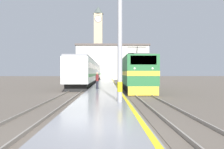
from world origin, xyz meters
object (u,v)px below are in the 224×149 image
object	(u,v)px
person_on_platform	(97,80)
catenary_mast	(121,29)
clock_tower	(98,41)
locomotive_train	(132,73)
passenger_train	(90,72)

from	to	relation	value
person_on_platform	catenary_mast	bearing A→B (deg)	-79.77
clock_tower	catenary_mast	bearing A→B (deg)	-86.41
locomotive_train	clock_tower	size ratio (longest dim) A/B	0.69
locomotive_train	passenger_train	bearing A→B (deg)	113.65
locomotive_train	person_on_platform	distance (m)	6.43
passenger_train	person_on_platform	size ratio (longest dim) A/B	23.03
catenary_mast	person_on_platform	distance (m)	11.32
locomotive_train	person_on_platform	bearing A→B (deg)	-132.33
locomotive_train	passenger_train	distance (m)	16.67
locomotive_train	catenary_mast	distance (m)	15.77
locomotive_train	catenary_mast	world-z (taller)	catenary_mast
passenger_train	person_on_platform	bearing A→B (deg)	-83.20
catenary_mast	clock_tower	world-z (taller)	clock_tower
passenger_train	catenary_mast	size ratio (longest dim) A/B	4.69
person_on_platform	passenger_train	bearing A→B (deg)	96.80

